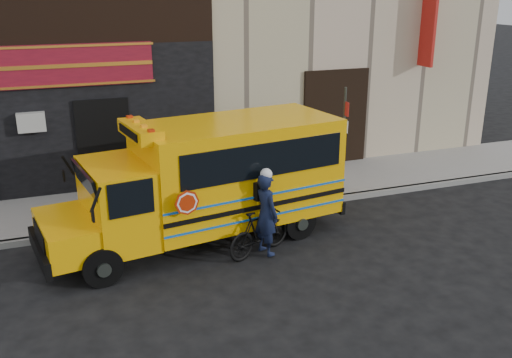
{
  "coord_description": "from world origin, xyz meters",
  "views": [
    {
      "loc": [
        -4.52,
        -10.37,
        5.66
      ],
      "look_at": [
        -0.02,
        1.85,
        1.19
      ],
      "focal_mm": 40.0,
      "sensor_mm": 36.0,
      "label": 1
    }
  ],
  "objects": [
    {
      "name": "ground",
      "position": [
        0.0,
        0.0,
        0.0
      ],
      "size": [
        120.0,
        120.0,
        0.0
      ],
      "primitive_type": "plane",
      "color": "black",
      "rests_on": "ground"
    },
    {
      "name": "curb",
      "position": [
        0.0,
        2.6,
        0.07
      ],
      "size": [
        40.0,
        0.2,
        0.15
      ],
      "primitive_type": "cube",
      "color": "gray",
      "rests_on": "ground"
    },
    {
      "name": "sidewalk",
      "position": [
        0.0,
        4.1,
        0.07
      ],
      "size": [
        40.0,
        3.0,
        0.15
      ],
      "primitive_type": "cube",
      "color": "gray",
      "rests_on": "ground"
    },
    {
      "name": "cyclist",
      "position": [
        -0.39,
        0.21,
        0.92
      ],
      "size": [
        0.62,
        0.77,
        1.84
      ],
      "primitive_type": "imported",
      "rotation": [
        0.0,
        0.0,
        1.87
      ],
      "color": "#101732",
      "rests_on": "ground"
    },
    {
      "name": "school_bus",
      "position": [
        -1.25,
        1.44,
        1.51
      ],
      "size": [
        7.14,
        3.15,
        2.92
      ],
      "color": "black",
      "rests_on": "ground"
    },
    {
      "name": "sign_pole",
      "position": [
        2.96,
        2.99,
        1.69
      ],
      "size": [
        0.07,
        0.27,
        3.06
      ],
      "color": "#373D38",
      "rests_on": "ground"
    },
    {
      "name": "bicycle",
      "position": [
        -0.5,
        0.31,
        0.52
      ],
      "size": [
        1.8,
        1.14,
        1.05
      ],
      "primitive_type": "imported",
      "rotation": [
        0.0,
        0.0,
        1.98
      ],
      "color": "black",
      "rests_on": "ground"
    }
  ]
}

